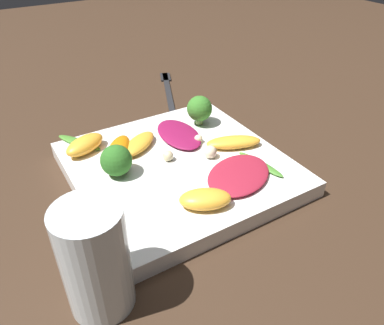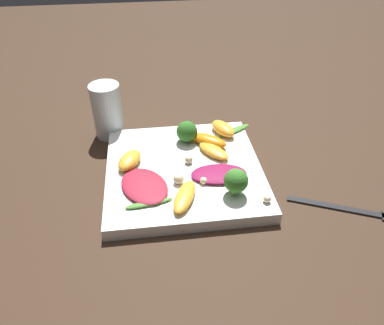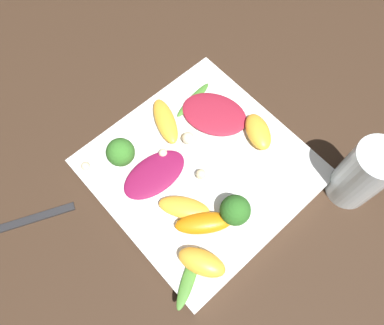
% 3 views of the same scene
% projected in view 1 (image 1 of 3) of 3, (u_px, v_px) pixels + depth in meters
% --- Properties ---
extents(ground_plane, '(2.40, 2.40, 0.00)m').
position_uv_depth(ground_plane, '(178.00, 175.00, 0.52)').
color(ground_plane, '#382619').
extents(plate, '(0.28, 0.28, 0.02)m').
position_uv_depth(plate, '(178.00, 168.00, 0.52)').
color(plate, white).
rests_on(plate, ground_plane).
extents(drinking_glass, '(0.06, 0.06, 0.11)m').
position_uv_depth(drinking_glass, '(95.00, 260.00, 0.32)').
color(drinking_glass, silver).
rests_on(drinking_glass, ground_plane).
extents(fork, '(0.18, 0.09, 0.01)m').
position_uv_depth(fork, '(167.00, 86.00, 0.77)').
color(fork, '#262628').
rests_on(fork, ground_plane).
extents(radicchio_leaf_0, '(0.10, 0.06, 0.01)m').
position_uv_depth(radicchio_leaf_0, '(179.00, 134.00, 0.56)').
color(radicchio_leaf_0, maroon).
rests_on(radicchio_leaf_0, plate).
extents(radicchio_leaf_1, '(0.11, 0.12, 0.01)m').
position_uv_depth(radicchio_leaf_1, '(239.00, 175.00, 0.48)').
color(radicchio_leaf_1, maroon).
rests_on(radicchio_leaf_1, plate).
extents(orange_segment_0, '(0.06, 0.07, 0.02)m').
position_uv_depth(orange_segment_0, '(85.00, 145.00, 0.52)').
color(orange_segment_0, '#FCAD33').
rests_on(orange_segment_0, plate).
extents(orange_segment_1, '(0.06, 0.07, 0.02)m').
position_uv_depth(orange_segment_1, '(205.00, 199.00, 0.43)').
color(orange_segment_1, '#FCAD33').
rests_on(orange_segment_1, plate).
extents(orange_segment_2, '(0.06, 0.07, 0.01)m').
position_uv_depth(orange_segment_2, '(139.00, 144.00, 0.53)').
color(orange_segment_2, '#FCAD33').
rests_on(orange_segment_2, plate).
extents(orange_segment_3, '(0.06, 0.08, 0.02)m').
position_uv_depth(orange_segment_3, '(234.00, 142.00, 0.54)').
color(orange_segment_3, '#FCAD33').
rests_on(orange_segment_3, plate).
extents(orange_segment_4, '(0.08, 0.07, 0.02)m').
position_uv_depth(orange_segment_4, '(118.00, 150.00, 0.52)').
color(orange_segment_4, orange).
rests_on(orange_segment_4, plate).
extents(broccoli_floret_0, '(0.04, 0.04, 0.04)m').
position_uv_depth(broccoli_floret_0, '(116.00, 161.00, 0.47)').
color(broccoli_floret_0, '#84AD5B').
rests_on(broccoli_floret_0, plate).
extents(broccoli_floret_1, '(0.04, 0.04, 0.05)m').
position_uv_depth(broccoli_floret_1, '(200.00, 109.00, 0.58)').
color(broccoli_floret_1, '#84AD5B').
rests_on(broccoli_floret_1, plate).
extents(arugula_sprig_0, '(0.08, 0.03, 0.01)m').
position_uv_depth(arugula_sprig_0, '(260.00, 164.00, 0.50)').
color(arugula_sprig_0, '#47842D').
rests_on(arugula_sprig_0, plate).
extents(arugula_sprig_1, '(0.08, 0.05, 0.01)m').
position_uv_depth(arugula_sprig_1, '(79.00, 142.00, 0.55)').
color(arugula_sprig_1, '#47842D').
rests_on(arugula_sprig_1, plate).
extents(macadamia_nut_0, '(0.01, 0.01, 0.01)m').
position_uv_depth(macadamia_nut_0, '(198.00, 106.00, 0.64)').
color(macadamia_nut_0, beige).
rests_on(macadamia_nut_0, plate).
extents(macadamia_nut_1, '(0.01, 0.01, 0.01)m').
position_uv_depth(macadamia_nut_1, '(198.00, 139.00, 0.55)').
color(macadamia_nut_1, beige).
rests_on(macadamia_nut_1, plate).
extents(macadamia_nut_2, '(0.02, 0.02, 0.02)m').
position_uv_depth(macadamia_nut_2, '(210.00, 152.00, 0.51)').
color(macadamia_nut_2, beige).
rests_on(macadamia_nut_2, plate).
extents(macadamia_nut_3, '(0.01, 0.01, 0.01)m').
position_uv_depth(macadamia_nut_3, '(168.00, 156.00, 0.51)').
color(macadamia_nut_3, beige).
rests_on(macadamia_nut_3, plate).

